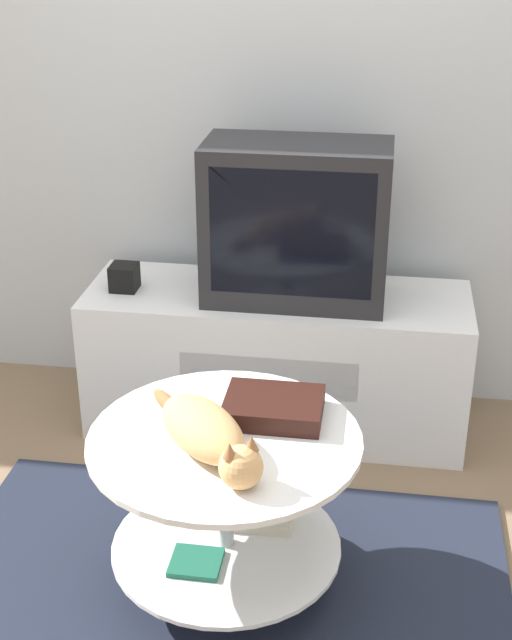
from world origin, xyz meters
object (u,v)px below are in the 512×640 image
object	(u,v)px
speaker	(124,277)
dvd_box	(274,407)
cat	(208,434)
tv	(296,223)

from	to	relation	value
speaker	dvd_box	world-z (taller)	speaker
speaker	dvd_box	xyz separation A→B (m)	(0.65, -0.77, -0.04)
dvd_box	cat	size ratio (longest dim) A/B	0.61
dvd_box	cat	xyz separation A→B (m)	(-0.14, -0.20, 0.03)
dvd_box	cat	distance (m)	0.25
tv	speaker	bearing A→B (deg)	-178.05
tv	dvd_box	distance (m)	0.83
tv	speaker	size ratio (longest dim) A/B	6.63
tv	cat	distance (m)	1.03
tv	dvd_box	bearing A→B (deg)	-87.97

